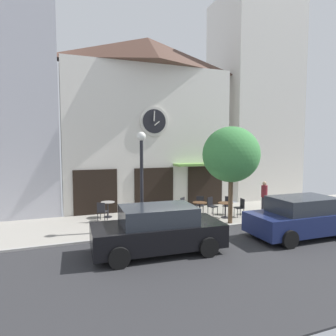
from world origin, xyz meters
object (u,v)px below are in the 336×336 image
at_px(street_lamp, 142,181).
at_px(cafe_chair_mid_row, 211,205).
at_px(cafe_chair_left_end, 102,210).
at_px(cafe_chair_outer, 184,205).
at_px(cafe_chair_right_end, 200,203).
at_px(parked_car_black, 158,230).
at_px(parked_car_navy, 302,217).
at_px(street_tree, 231,155).
at_px(cafe_chair_facing_street, 228,204).
at_px(cafe_table_center_right, 161,210).
at_px(cafe_chair_corner, 149,213).
at_px(cafe_table_center_left, 108,207).
at_px(cafe_table_near_curb, 200,207).
at_px(cafe_chair_near_tree, 241,206).
at_px(pedestrian_maroon, 264,197).
at_px(cafe_table_center, 225,207).

xyz_separation_m(street_lamp, cafe_chair_mid_row, (4.01, 1.33, -1.55)).
relative_size(street_lamp, cafe_chair_left_end, 4.55).
bearing_deg(cafe_chair_mid_row, cafe_chair_left_end, 172.90).
relative_size(cafe_chair_outer, cafe_chair_right_end, 1.00).
bearing_deg(cafe_chair_mid_row, parked_car_black, -136.78).
distance_m(cafe_chair_mid_row, parked_car_navy, 4.61).
relative_size(street_tree, cafe_chair_facing_street, 4.87).
height_order(cafe_table_center_right, cafe_chair_mid_row, cafe_chair_mid_row).
relative_size(cafe_table_center_right, parked_car_navy, 0.17).
relative_size(cafe_chair_corner, parked_car_black, 0.21).
bearing_deg(street_lamp, cafe_chair_facing_street, 13.84).
bearing_deg(cafe_table_center_left, cafe_table_near_curb, -21.34).
distance_m(street_lamp, cafe_table_near_curb, 3.73).
xyz_separation_m(street_lamp, street_tree, (4.08, -0.31, 1.04)).
bearing_deg(cafe_table_center_left, cafe_chair_outer, -14.76).
bearing_deg(parked_car_navy, cafe_chair_near_tree, 97.16).
bearing_deg(cafe_chair_near_tree, cafe_table_near_curb, 164.13).
bearing_deg(pedestrian_maroon, cafe_table_center_right, 175.28).
distance_m(cafe_chair_outer, pedestrian_maroon, 4.23).
bearing_deg(cafe_chair_right_end, cafe_chair_left_end, 177.66).
xyz_separation_m(cafe_chair_near_tree, cafe_chair_right_end, (-1.59, 1.29, 0.00)).
height_order(cafe_table_center, cafe_chair_right_end, cafe_chair_right_end).
bearing_deg(cafe_chair_outer, pedestrian_maroon, -13.83).
distance_m(cafe_table_center_left, cafe_chair_left_end, 0.81).
height_order(street_tree, cafe_chair_outer, street_tree).
height_order(cafe_chair_mid_row, cafe_chair_outer, same).
bearing_deg(street_tree, cafe_table_center_left, 149.19).
distance_m(cafe_table_near_curb, cafe_chair_mid_row, 0.84).
distance_m(cafe_chair_right_end, parked_car_black, 5.80).
xyz_separation_m(cafe_table_near_curb, cafe_chair_facing_street, (1.68, 0.14, -0.00)).
distance_m(street_lamp, street_tree, 4.22).
bearing_deg(cafe_chair_left_end, street_lamp, -55.52).
height_order(street_lamp, cafe_chair_corner, street_lamp).
relative_size(cafe_table_near_curb, cafe_chair_mid_row, 0.84).
height_order(cafe_table_center_left, pedestrian_maroon, pedestrian_maroon).
distance_m(cafe_chair_near_tree, pedestrian_maroon, 1.65).
xyz_separation_m(street_lamp, cafe_table_center_left, (-0.99, 2.71, -1.55)).
height_order(street_lamp, cafe_chair_mid_row, street_lamp).
xyz_separation_m(street_tree, cafe_chair_near_tree, (1.11, 0.82, -2.59)).
distance_m(cafe_table_center, cafe_chair_near_tree, 0.82).
relative_size(cafe_chair_mid_row, cafe_chair_left_end, 1.00).
height_order(cafe_table_center_left, cafe_chair_outer, cafe_chair_outer).
bearing_deg(street_lamp, parked_car_black, -93.79).
distance_m(cafe_chair_mid_row, cafe_chair_outer, 1.39).
bearing_deg(cafe_chair_outer, cafe_table_center_left, 165.24).
distance_m(cafe_chair_mid_row, cafe_chair_left_end, 5.43).
xyz_separation_m(cafe_chair_facing_street, parked_car_black, (-5.08, -3.81, 0.23)).
distance_m(cafe_table_near_curb, pedestrian_maroon, 3.59).
distance_m(cafe_table_near_curb, cafe_chair_near_tree, 2.04).
bearing_deg(cafe_chair_near_tree, cafe_chair_facing_street, 111.85).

